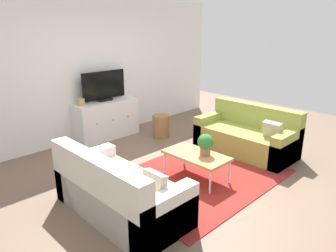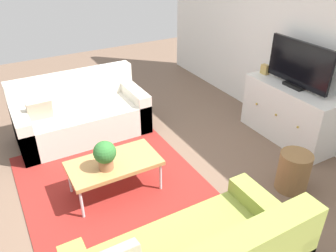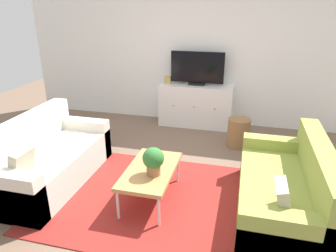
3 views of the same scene
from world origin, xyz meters
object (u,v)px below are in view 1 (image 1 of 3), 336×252
(couch_left_side, at_px, (116,194))
(mantel_clock, at_px, (81,102))
(potted_plant, at_px, (205,144))
(flat_screen_tv, at_px, (104,86))
(coffee_table, at_px, (196,156))
(tv_console, at_px, (107,119))
(wicker_basket, at_px, (161,126))
(couch_right_side, at_px, (248,136))

(couch_left_side, distance_m, mantel_clock, 2.62)
(potted_plant, relative_size, flat_screen_tv, 0.34)
(coffee_table, bearing_deg, tv_console, 87.67)
(mantel_clock, distance_m, wicker_basket, 1.62)
(flat_screen_tv, bearing_deg, tv_console, -90.00)
(tv_console, height_order, flat_screen_tv, flat_screen_tv)
(wicker_basket, bearing_deg, tv_console, 137.70)
(potted_plant, xyz_separation_m, wicker_basket, (0.83, 1.80, -0.34))
(flat_screen_tv, xyz_separation_m, mantel_clock, (-0.53, -0.02, -0.22))
(couch_right_side, xyz_separation_m, flat_screen_tv, (-1.38, 2.39, 0.76))
(couch_right_side, relative_size, tv_console, 1.32)
(potted_plant, distance_m, flat_screen_tv, 2.59)
(tv_console, xyz_separation_m, wicker_basket, (0.80, -0.73, -0.15))
(couch_left_side, distance_m, tv_console, 2.81)
(potted_plant, distance_m, wicker_basket, 2.01)
(couch_right_side, height_order, potted_plant, couch_right_side)
(couch_right_side, bearing_deg, tv_console, 120.08)
(couch_left_side, height_order, wicker_basket, couch_left_side)
(potted_plant, distance_m, tv_console, 2.53)
(couch_left_side, height_order, potted_plant, couch_left_side)
(couch_right_side, xyz_separation_m, coffee_table, (-1.47, -0.05, 0.08))
(coffee_table, height_order, tv_console, tv_console)
(mantel_clock, height_order, wicker_basket, mantel_clock)
(potted_plant, bearing_deg, flat_screen_tv, 89.31)
(potted_plant, bearing_deg, mantel_clock, 101.09)
(potted_plant, relative_size, wicker_basket, 0.70)
(couch_left_side, xyz_separation_m, couch_right_side, (2.87, 0.00, 0.00))
(couch_left_side, xyz_separation_m, potted_plant, (1.46, -0.15, 0.29))
(mantel_clock, bearing_deg, potted_plant, -78.91)
(wicker_basket, bearing_deg, couch_right_side, -70.69)
(couch_right_side, xyz_separation_m, potted_plant, (-1.41, -0.15, 0.29))
(tv_console, distance_m, wicker_basket, 1.09)
(couch_right_side, bearing_deg, flat_screen_tv, 119.87)
(flat_screen_tv, bearing_deg, couch_right_side, -60.13)
(mantel_clock, bearing_deg, tv_console, -0.00)
(couch_right_side, bearing_deg, couch_left_side, 180.00)
(tv_console, bearing_deg, couch_left_side, -122.14)
(mantel_clock, bearing_deg, couch_left_side, -112.14)
(tv_console, bearing_deg, wicker_basket, -42.30)
(potted_plant, xyz_separation_m, tv_console, (0.03, 2.53, -0.19))
(flat_screen_tv, relative_size, mantel_clock, 7.14)
(couch_left_side, distance_m, flat_screen_tv, 2.92)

